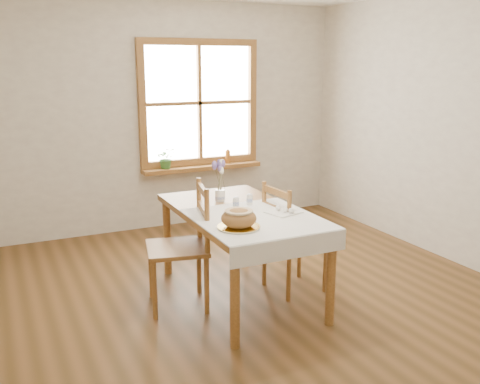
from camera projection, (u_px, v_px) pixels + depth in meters
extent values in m
plane|color=brown|center=(256.00, 310.00, 4.24)|extent=(5.00, 5.00, 0.00)
cube|color=beige|center=(158.00, 117.00, 6.13)|extent=(4.50, 0.10, 2.60)
cube|color=beige|center=(477.00, 131.00, 4.87)|extent=(0.10, 5.00, 2.60)
cube|color=#9F6831|center=(198.00, 42.00, 6.10)|extent=(1.46, 0.08, 0.08)
cube|color=#9F6831|center=(201.00, 161.00, 6.43)|extent=(1.46, 0.08, 0.08)
cube|color=#9F6831|center=(142.00, 105.00, 5.98)|extent=(0.08, 0.08, 1.30)
cube|color=#9F6831|center=(252.00, 101.00, 6.55)|extent=(0.08, 0.08, 1.30)
cube|color=#9F6831|center=(199.00, 103.00, 6.27)|extent=(0.04, 0.06, 1.30)
cube|color=#9F6831|center=(199.00, 103.00, 6.27)|extent=(1.30, 0.06, 0.04)
cube|color=white|center=(199.00, 103.00, 6.29)|extent=(1.30, 0.01, 1.30)
cube|color=#9F6831|center=(202.00, 167.00, 6.39)|extent=(1.46, 0.20, 0.05)
cube|color=#9F6831|center=(240.00, 213.00, 4.33)|extent=(0.90, 1.60, 0.05)
cylinder|color=#9F6831|center=(235.00, 300.00, 3.61)|extent=(0.07, 0.07, 0.70)
cylinder|color=#9F6831|center=(331.00, 280.00, 3.93)|extent=(0.07, 0.07, 0.70)
cylinder|color=#9F6831|center=(167.00, 237.00, 4.91)|extent=(0.07, 0.07, 0.70)
cylinder|color=#9F6831|center=(244.00, 226.00, 5.23)|extent=(0.07, 0.07, 0.70)
cube|color=white|center=(257.00, 219.00, 4.06)|extent=(0.91, 0.99, 0.01)
cylinder|color=white|center=(239.00, 227.00, 3.82)|extent=(0.38, 0.38, 0.02)
ellipsoid|color=#AF793E|center=(239.00, 217.00, 3.80)|extent=(0.26, 0.26, 0.14)
cube|color=white|center=(284.00, 212.00, 4.21)|extent=(0.29, 0.27, 0.01)
cylinder|color=white|center=(236.00, 202.00, 4.33)|extent=(0.05, 0.05, 0.10)
cylinder|color=white|center=(249.00, 199.00, 4.43)|extent=(0.07, 0.07, 0.10)
cylinder|color=white|center=(220.00, 196.00, 4.58)|extent=(0.10, 0.10, 0.10)
imported|color=#376B2B|center=(166.00, 160.00, 6.18)|extent=(0.24, 0.26, 0.19)
cylinder|color=#9F5C1D|center=(228.00, 156.00, 6.51)|extent=(0.07, 0.07, 0.17)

